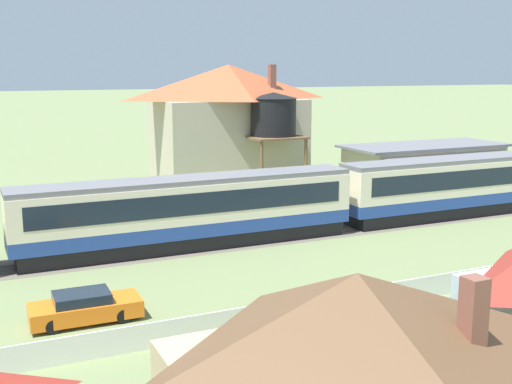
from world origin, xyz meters
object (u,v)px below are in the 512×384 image
(passenger_train, at_px, (347,194))
(parked_car_orange, at_px, (85,307))
(cottage_brown_roof_2, at_px, (355,365))
(station_building, at_px, (424,168))
(water_tower, at_px, (273,116))
(station_house_terracotta_roof, at_px, (229,125))

(passenger_train, relative_size, parked_car_orange, 18.35)
(cottage_brown_roof_2, xyz_separation_m, parked_car_orange, (-4.88, 12.93, -2.13))
(passenger_train, relative_size, station_building, 5.88)
(parked_car_orange, bearing_deg, passenger_train, 26.77)
(cottage_brown_roof_2, bearing_deg, station_building, 48.19)
(station_building, height_order, parked_car_orange, station_building)
(water_tower, bearing_deg, station_house_terracotta_roof, 116.62)
(passenger_train, xyz_separation_m, cottage_brown_roof_2, (-13.79, -21.89, 0.39))
(station_house_terracotta_roof, xyz_separation_m, water_tower, (2.23, -4.44, 0.95))
(station_house_terracotta_roof, bearing_deg, station_building, -33.55)
(station_building, bearing_deg, parked_car_orange, -151.58)
(parked_car_orange, bearing_deg, water_tower, 49.47)
(station_building, distance_m, water_tower, 13.80)
(water_tower, relative_size, cottage_brown_roof_2, 0.88)
(cottage_brown_roof_2, height_order, parked_car_orange, cottage_brown_roof_2)
(station_house_terracotta_roof, bearing_deg, passenger_train, -86.52)
(cottage_brown_roof_2, bearing_deg, parked_car_orange, 110.69)
(water_tower, relative_size, parked_car_orange, 1.86)
(passenger_train, bearing_deg, parked_car_orange, -154.37)
(water_tower, xyz_separation_m, cottage_brown_roof_2, (-14.94, -35.20, -3.81))
(water_tower, distance_m, parked_car_orange, 30.41)
(station_building, xyz_separation_m, cottage_brown_roof_2, (-26.99, -30.18, 0.65))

